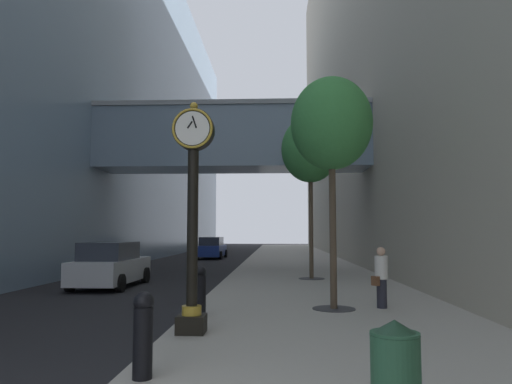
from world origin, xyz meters
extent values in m
plane|color=black|center=(0.00, 27.00, 0.00)|extent=(110.00, 110.00, 0.00)
cube|color=#9E998E|center=(3.49, 30.00, 0.07)|extent=(6.98, 80.00, 0.14)
cube|color=#758EA8|center=(-11.71, 30.00, 13.14)|extent=(9.00, 80.00, 26.29)
cube|color=slate|center=(-0.11, 21.86, 6.97)|extent=(14.79, 3.20, 3.12)
cube|color=gray|center=(-0.11, 21.86, 8.65)|extent=(14.79, 3.40, 0.24)
cube|color=#A89E89|center=(11.48, 30.00, 18.30)|extent=(9.00, 80.00, 36.60)
cube|color=black|center=(0.53, 6.28, 0.32)|extent=(0.55, 0.55, 0.35)
cylinder|color=gold|center=(0.53, 6.28, 0.58)|extent=(0.39, 0.38, 0.18)
cylinder|color=black|center=(0.53, 6.28, 2.22)|extent=(0.22, 0.22, 3.09)
cylinder|color=black|center=(0.53, 6.28, 4.18)|extent=(0.84, 0.28, 0.84)
torus|color=gold|center=(0.53, 6.13, 4.18)|extent=(0.82, 0.05, 0.82)
cylinder|color=white|center=(0.53, 6.13, 4.18)|extent=(0.69, 0.01, 0.69)
cylinder|color=white|center=(0.53, 6.43, 4.18)|extent=(0.69, 0.01, 0.69)
sphere|color=gold|center=(0.53, 6.28, 4.67)|extent=(0.16, 0.16, 0.16)
cube|color=black|center=(0.48, 6.12, 4.25)|extent=(0.12, 0.01, 0.16)
cube|color=black|center=(0.57, 6.12, 4.31)|extent=(0.11, 0.01, 0.26)
cylinder|color=black|center=(0.39, 3.36, 0.62)|extent=(0.27, 0.27, 0.95)
sphere|color=black|center=(0.39, 3.36, 1.17)|extent=(0.28, 0.28, 0.28)
cylinder|color=black|center=(0.39, 8.22, 0.62)|extent=(0.27, 0.27, 0.95)
sphere|color=black|center=(0.39, 8.22, 1.17)|extent=(0.28, 0.28, 0.28)
cylinder|color=#333335|center=(3.67, 9.32, 0.15)|extent=(1.10, 1.10, 0.02)
cylinder|color=#4C3D2D|center=(3.67, 9.32, 2.16)|extent=(0.18, 0.18, 4.04)
ellipsoid|color=#387F3D|center=(3.67, 9.32, 4.99)|extent=(2.16, 2.16, 2.48)
cylinder|color=#333335|center=(3.67, 17.22, 0.15)|extent=(1.10, 1.10, 0.02)
cylinder|color=#4C3D2D|center=(3.67, 17.22, 2.44)|extent=(0.18, 0.18, 4.60)
ellipsoid|color=#387F3D|center=(3.67, 17.22, 5.67)|extent=(2.50, 2.50, 2.88)
cylinder|color=#234C33|center=(3.46, 2.04, 0.60)|extent=(0.52, 0.52, 0.92)
cone|color=#183523|center=(3.46, 2.04, 1.11)|extent=(0.53, 0.53, 0.16)
cylinder|color=#23232D|center=(4.94, 9.54, 0.51)|extent=(0.36, 0.36, 0.75)
cylinder|color=silver|center=(4.94, 9.54, 1.19)|extent=(0.47, 0.47, 0.60)
sphere|color=tan|center=(4.94, 9.54, 1.61)|extent=(0.23, 0.23, 0.23)
cube|color=brown|center=(4.76, 9.42, 0.85)|extent=(0.21, 0.23, 0.24)
cube|color=#B7BABF|center=(-4.19, 15.09, 0.64)|extent=(1.87, 4.54, 0.84)
cube|color=#282D38|center=(-4.19, 14.87, 1.38)|extent=(1.63, 2.55, 0.69)
cylinder|color=black|center=(-5.07, 16.64, 0.32)|extent=(0.23, 0.64, 0.64)
cylinder|color=black|center=(-3.26, 16.62, 0.32)|extent=(0.23, 0.64, 0.64)
cylinder|color=black|center=(-5.11, 13.57, 0.32)|extent=(0.23, 0.64, 0.64)
cylinder|color=black|center=(-3.30, 13.55, 0.32)|extent=(0.23, 0.64, 0.64)
cube|color=navy|center=(-2.99, 34.87, 0.63)|extent=(1.91, 4.57, 0.83)
cube|color=#282D38|center=(-2.99, 34.64, 1.37)|extent=(1.64, 2.57, 0.68)
cylinder|color=black|center=(-3.85, 36.43, 0.32)|extent=(0.24, 0.65, 0.64)
cylinder|color=black|center=(-2.05, 36.38, 0.32)|extent=(0.24, 0.65, 0.64)
cylinder|color=black|center=(-3.92, 33.35, 0.32)|extent=(0.24, 0.65, 0.64)
cylinder|color=black|center=(-2.12, 33.30, 0.32)|extent=(0.24, 0.65, 0.64)
camera|label=1|loc=(2.21, -3.16, 2.12)|focal=33.38mm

